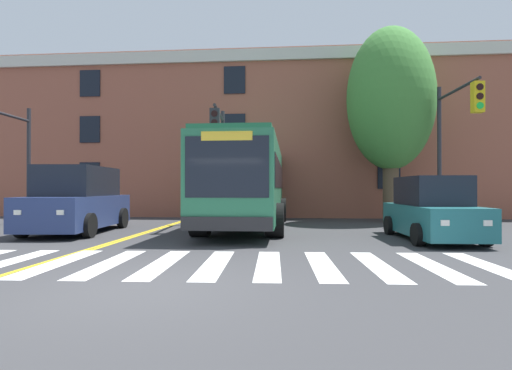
{
  "coord_description": "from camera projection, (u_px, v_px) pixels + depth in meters",
  "views": [
    {
      "loc": [
        2.27,
        -5.89,
        1.51
      ],
      "look_at": [
        1.03,
        8.69,
        1.63
      ],
      "focal_mm": 28.0,
      "sensor_mm": 36.0,
      "label": 1
    }
  ],
  "objects": [
    {
      "name": "ground_plane",
      "position": [
        140.0,
        288.0,
        6.05
      ],
      "size": [
        120.0,
        120.0,
        0.0
      ],
      "primitive_type": "plane",
      "color": "#38383A"
    },
    {
      "name": "crosswalk",
      "position": [
        162.0,
        263.0,
        7.97
      ],
      "size": [
        13.32,
        3.63,
        0.01
      ],
      "color": "white",
      "rests_on": "ground"
    },
    {
      "name": "lane_line_yellow_inner",
      "position": [
        200.0,
        215.0,
        22.12
      ],
      "size": [
        0.12,
        36.0,
        0.01
      ],
      "primitive_type": "cube",
      "color": "gold",
      "rests_on": "ground"
    },
    {
      "name": "lane_line_yellow_outer",
      "position": [
        203.0,
        215.0,
        22.11
      ],
      "size": [
        0.12,
        36.0,
        0.01
      ],
      "primitive_type": "cube",
      "color": "gold",
      "rests_on": "ground"
    },
    {
      "name": "city_bus",
      "position": [
        248.0,
        181.0,
        15.64
      ],
      "size": [
        2.88,
        10.91,
        3.23
      ],
      "color": "#28704C",
      "rests_on": "ground"
    },
    {
      "name": "car_navy_near_lane",
      "position": [
        78.0,
        201.0,
        13.63
      ],
      "size": [
        2.58,
        5.03,
        2.24
      ],
      "color": "navy",
      "rests_on": "ground"
    },
    {
      "name": "car_teal_far_lane",
      "position": [
        432.0,
        211.0,
        11.67
      ],
      "size": [
        2.07,
        4.24,
        1.85
      ],
      "color": "#236B70",
      "rests_on": "ground"
    },
    {
      "name": "car_grey_behind_bus",
      "position": [
        270.0,
        195.0,
        26.49
      ],
      "size": [
        2.21,
        4.96,
        2.24
      ],
      "color": "slate",
      "rests_on": "ground"
    },
    {
      "name": "traffic_light_near_corner",
      "position": [
        454.0,
        129.0,
        14.6
      ],
      "size": [
        0.38,
        3.23,
        5.54
      ],
      "color": "#28282D",
      "rests_on": "ground"
    },
    {
      "name": "traffic_light_far_corner",
      "position": [
        1.0,
        142.0,
        14.95
      ],
      "size": [
        0.53,
        4.18,
        4.87
      ],
      "color": "#28282D",
      "rests_on": "ground"
    },
    {
      "name": "traffic_light_overhead",
      "position": [
        219.0,
        144.0,
        15.34
      ],
      "size": [
        0.49,
        3.25,
        4.75
      ],
      "color": "#28282D",
      "rests_on": "ground"
    },
    {
      "name": "street_tree_curbside_large",
      "position": [
        391.0,
        100.0,
        17.75
      ],
      "size": [
        5.0,
        5.38,
        8.66
      ],
      "color": "brown",
      "rests_on": "ground"
    },
    {
      "name": "building_facade",
      "position": [
        242.0,
        140.0,
        23.71
      ],
      "size": [
        38.54,
        6.8,
        8.71
      ],
      "color": "#9E5642",
      "rests_on": "ground"
    }
  ]
}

